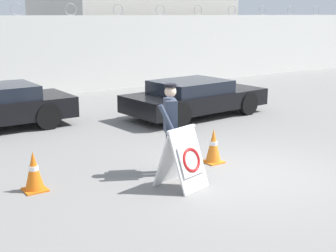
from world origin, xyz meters
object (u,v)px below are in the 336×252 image
(security_guard, at_px, (170,124))
(parked_car_rear_sedan, at_px, (195,97))
(barricade_sign, at_px, (183,158))
(traffic_cone_far, at_px, (213,146))
(traffic_cone_near, at_px, (34,171))

(security_guard, bearing_deg, parked_car_rear_sedan, 163.91)
(barricade_sign, distance_m, traffic_cone_far, 1.62)
(security_guard, distance_m, parked_car_rear_sedan, 5.44)
(traffic_cone_far, bearing_deg, traffic_cone_near, 171.86)
(traffic_cone_near, distance_m, parked_car_rear_sedan, 7.08)
(barricade_sign, bearing_deg, security_guard, 58.82)
(barricade_sign, height_order, traffic_cone_near, barricade_sign)
(barricade_sign, xyz_separation_m, traffic_cone_near, (-2.31, 1.35, -0.19))
(traffic_cone_far, relative_size, parked_car_rear_sedan, 0.16)
(traffic_cone_near, bearing_deg, traffic_cone_far, -8.14)
(security_guard, relative_size, traffic_cone_far, 2.42)
(security_guard, height_order, parked_car_rear_sedan, security_guard)
(security_guard, height_order, traffic_cone_near, security_guard)
(parked_car_rear_sedan, bearing_deg, barricade_sign, -133.55)
(parked_car_rear_sedan, bearing_deg, security_guard, -136.74)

